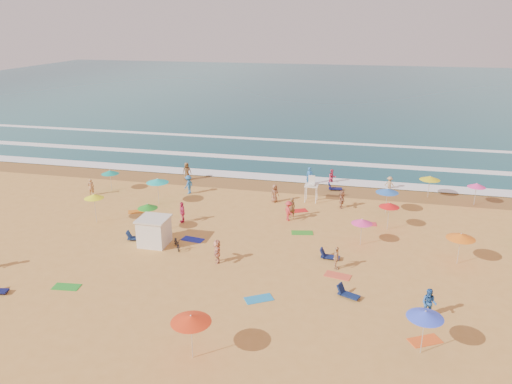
# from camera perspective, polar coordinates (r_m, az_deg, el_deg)

# --- Properties ---
(ground) EXTENTS (220.00, 220.00, 0.00)m
(ground) POSITION_cam_1_polar(r_m,az_deg,el_deg) (39.21, -0.62, -5.00)
(ground) COLOR gold
(ground) RESTS_ON ground
(ocean) EXTENTS (220.00, 140.00, 0.18)m
(ocean) POSITION_cam_1_polar(r_m,az_deg,el_deg) (120.12, 9.05, 11.32)
(ocean) COLOR #0C4756
(ocean) RESTS_ON ground
(wet_sand) EXTENTS (220.00, 220.00, 0.00)m
(wet_sand) POSITION_cam_1_polar(r_m,az_deg,el_deg) (50.61, 2.71, 0.69)
(wet_sand) COLOR olive
(wet_sand) RESTS_ON ground
(surf_foam) EXTENTS (200.00, 18.70, 0.05)m
(surf_foam) POSITION_cam_1_polar(r_m,az_deg,el_deg) (58.90, 4.28, 3.43)
(surf_foam) COLOR white
(surf_foam) RESTS_ON ground
(cabana) EXTENTS (2.00, 2.00, 2.00)m
(cabana) POSITION_cam_1_polar(r_m,az_deg,el_deg) (38.14, -11.56, -4.49)
(cabana) COLOR white
(cabana) RESTS_ON ground
(cabana_roof) EXTENTS (2.20, 2.20, 0.12)m
(cabana_roof) POSITION_cam_1_polar(r_m,az_deg,el_deg) (37.73, -11.67, -3.02)
(cabana_roof) COLOR silver
(cabana_roof) RESTS_ON cabana
(bicycle) EXTENTS (1.42, 1.78, 0.91)m
(bicycle) POSITION_cam_1_polar(r_m,az_deg,el_deg) (37.40, -9.02, -5.74)
(bicycle) COLOR black
(bicycle) RESTS_ON ground
(lifeguard_stand) EXTENTS (1.20, 1.20, 2.10)m
(lifeguard_stand) POSITION_cam_1_polar(r_m,az_deg,el_deg) (46.34, 6.34, 0.18)
(lifeguard_stand) COLOR white
(lifeguard_stand) RESTS_ON ground
(beach_umbrellas) EXTENTS (62.24, 30.01, 0.80)m
(beach_umbrellas) POSITION_cam_1_polar(r_m,az_deg,el_deg) (36.58, 3.38, -3.27)
(beach_umbrellas) COLOR #129784
(beach_umbrellas) RESTS_ON ground
(loungers) EXTENTS (53.81, 26.02, 0.34)m
(loungers) POSITION_cam_1_polar(r_m,az_deg,el_deg) (35.70, 5.72, -7.36)
(loungers) COLOR #0F1D4E
(loungers) RESTS_ON ground
(towels) EXTENTS (38.35, 18.67, 0.03)m
(towels) POSITION_cam_1_polar(r_m,az_deg,el_deg) (36.80, -3.49, -6.71)
(towels) COLOR #AE1541
(towels) RESTS_ON ground
(beachgoers) EXTENTS (37.93, 25.24, 2.14)m
(beachgoers) POSITION_cam_1_polar(r_m,az_deg,el_deg) (42.23, -2.73, -1.95)
(beachgoers) COLOR #926143
(beachgoers) RESTS_ON ground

